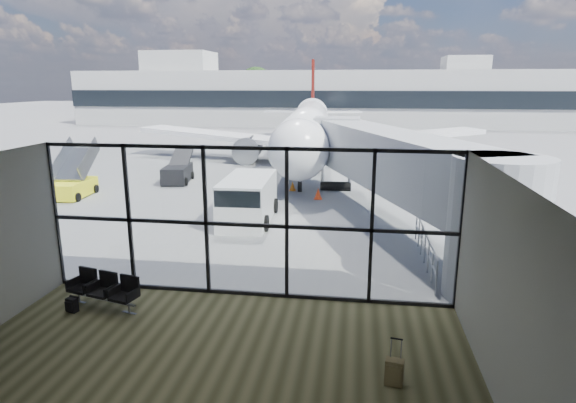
% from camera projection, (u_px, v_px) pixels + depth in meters
% --- Properties ---
extents(ground, '(220.00, 220.00, 0.00)m').
position_uv_depth(ground, '(330.00, 141.00, 52.91)').
color(ground, slate).
rests_on(ground, ground).
extents(lounge_shell, '(12.02, 8.01, 4.51)m').
position_uv_depth(lounge_shell, '(188.00, 273.00, 9.24)').
color(lounge_shell, brown).
rests_on(lounge_shell, ground).
extents(glass_curtain_wall, '(12.10, 0.12, 4.50)m').
position_uv_depth(glass_curtain_wall, '(246.00, 223.00, 13.95)').
color(glass_curtain_wall, white).
rests_on(glass_curtain_wall, ground).
extents(jet_bridge, '(8.00, 16.50, 4.33)m').
position_uv_depth(jet_bridge, '(400.00, 169.00, 19.93)').
color(jet_bridge, '#A5A7AA').
rests_on(jet_bridge, ground).
extents(apron_railing, '(0.06, 5.46, 1.11)m').
position_uv_depth(apron_railing, '(425.00, 244.00, 16.88)').
color(apron_railing, gray).
rests_on(apron_railing, ground).
extents(far_terminal, '(80.00, 12.20, 11.00)m').
position_uv_depth(far_terminal, '(335.00, 97.00, 73.09)').
color(far_terminal, silver).
rests_on(far_terminal, ground).
extents(tree_0, '(4.95, 4.95, 7.12)m').
position_uv_depth(tree_0, '(97.00, 92.00, 88.89)').
color(tree_0, '#382619').
rests_on(tree_0, ground).
extents(tree_1, '(5.61, 5.61, 8.07)m').
position_uv_depth(tree_1, '(128.00, 89.00, 87.90)').
color(tree_1, '#382619').
rests_on(tree_1, ground).
extents(tree_2, '(6.27, 6.27, 9.03)m').
position_uv_depth(tree_2, '(159.00, 85.00, 86.90)').
color(tree_2, '#382619').
rests_on(tree_2, ground).
extents(tree_3, '(4.95, 4.95, 7.12)m').
position_uv_depth(tree_3, '(191.00, 92.00, 86.35)').
color(tree_3, '#382619').
rests_on(tree_3, ground).
extents(tree_4, '(5.61, 5.61, 8.07)m').
position_uv_depth(tree_4, '(223.00, 89.00, 85.36)').
color(tree_4, '#382619').
rests_on(tree_4, ground).
extents(tree_5, '(6.27, 6.27, 9.03)m').
position_uv_depth(tree_5, '(256.00, 85.00, 84.36)').
color(tree_5, '#382619').
rests_on(tree_5, ground).
extents(seating_row, '(2.24, 1.12, 0.99)m').
position_uv_depth(seating_row, '(105.00, 288.00, 13.65)').
color(seating_row, gray).
rests_on(seating_row, ground).
extents(backpack, '(0.34, 0.33, 0.45)m').
position_uv_depth(backpack, '(72.00, 305.00, 13.34)').
color(backpack, black).
rests_on(backpack, ground).
extents(suitcase, '(0.41, 0.33, 1.03)m').
position_uv_depth(suitcase, '(394.00, 372.00, 10.07)').
color(suitcase, olive).
rests_on(suitcase, ground).
extents(airliner, '(29.22, 33.89, 8.73)m').
position_uv_depth(airliner, '(308.00, 127.00, 40.19)').
color(airliner, white).
rests_on(airliner, ground).
extents(service_van, '(2.45, 4.78, 2.04)m').
position_uv_depth(service_van, '(248.00, 199.00, 21.92)').
color(service_van, white).
rests_on(service_van, ground).
extents(belt_loader, '(2.02, 4.23, 1.87)m').
position_uv_depth(belt_loader, '(178.00, 172.00, 30.92)').
color(belt_loader, black).
rests_on(belt_loader, ground).
extents(mobile_stairs, '(2.13, 3.70, 2.52)m').
position_uv_depth(mobile_stairs, '(72.00, 186.00, 26.96)').
color(mobile_stairs, '#F9F31D').
rests_on(mobile_stairs, ground).
extents(traffic_cone_a, '(0.39, 0.39, 0.55)m').
position_uv_depth(traffic_cone_a, '(293.00, 186.00, 28.52)').
color(traffic_cone_a, orange).
rests_on(traffic_cone_a, ground).
extents(traffic_cone_b, '(0.36, 0.36, 0.52)m').
position_uv_depth(traffic_cone_b, '(371.00, 186.00, 28.70)').
color(traffic_cone_b, orange).
rests_on(traffic_cone_b, ground).
extents(traffic_cone_c, '(0.43, 0.43, 0.62)m').
position_uv_depth(traffic_cone_c, '(318.00, 194.00, 26.43)').
color(traffic_cone_c, '#FF3A0D').
rests_on(traffic_cone_c, ground).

